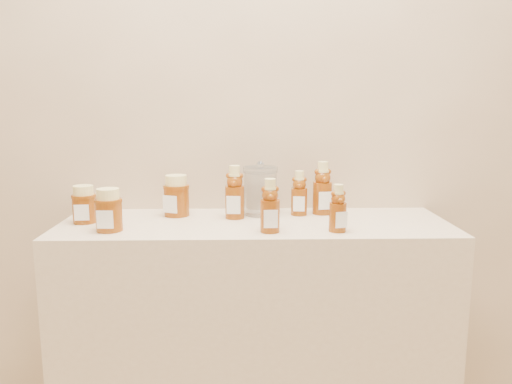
{
  "coord_description": "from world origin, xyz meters",
  "views": [
    {
      "loc": [
        -0.03,
        0.05,
        1.27
      ],
      "look_at": [
        0.0,
        1.52,
        1.0
      ],
      "focal_mm": 35.0,
      "sensor_mm": 36.0,
      "label": 1
    }
  ],
  "objects_px": {
    "bear_bottle_back_left": "(235,189)",
    "honey_jar_left": "(84,204)",
    "display_table": "(255,356)",
    "glass_canister": "(260,189)",
    "bear_bottle_front_left": "(270,202)"
  },
  "relations": [
    {
      "from": "bear_bottle_back_left",
      "to": "honey_jar_left",
      "type": "height_order",
      "value": "bear_bottle_back_left"
    },
    {
      "from": "display_table",
      "to": "glass_canister",
      "type": "height_order",
      "value": "glass_canister"
    },
    {
      "from": "honey_jar_left",
      "to": "glass_canister",
      "type": "height_order",
      "value": "glass_canister"
    },
    {
      "from": "display_table",
      "to": "bear_bottle_back_left",
      "type": "height_order",
      "value": "bear_bottle_back_left"
    },
    {
      "from": "glass_canister",
      "to": "honey_jar_left",
      "type": "bearing_deg",
      "value": -169.77
    },
    {
      "from": "bear_bottle_back_left",
      "to": "glass_canister",
      "type": "bearing_deg",
      "value": 36.32
    },
    {
      "from": "display_table",
      "to": "glass_canister",
      "type": "distance_m",
      "value": 0.55
    },
    {
      "from": "bear_bottle_back_left",
      "to": "glass_canister",
      "type": "xyz_separation_m",
      "value": [
        0.08,
        0.05,
        -0.01
      ]
    },
    {
      "from": "honey_jar_left",
      "to": "bear_bottle_back_left",
      "type": "bearing_deg",
      "value": 2.18
    },
    {
      "from": "bear_bottle_front_left",
      "to": "honey_jar_left",
      "type": "height_order",
      "value": "bear_bottle_front_left"
    },
    {
      "from": "bear_bottle_front_left",
      "to": "display_table",
      "type": "bearing_deg",
      "value": 107.26
    },
    {
      "from": "display_table",
      "to": "bear_bottle_front_left",
      "type": "height_order",
      "value": "bear_bottle_front_left"
    },
    {
      "from": "display_table",
      "to": "glass_canister",
      "type": "bearing_deg",
      "value": 78.68
    },
    {
      "from": "bear_bottle_front_left",
      "to": "honey_jar_left",
      "type": "xyz_separation_m",
      "value": [
        -0.56,
        0.12,
        -0.03
      ]
    },
    {
      "from": "bear_bottle_back_left",
      "to": "bear_bottle_front_left",
      "type": "relative_size",
      "value": 1.1
    }
  ]
}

